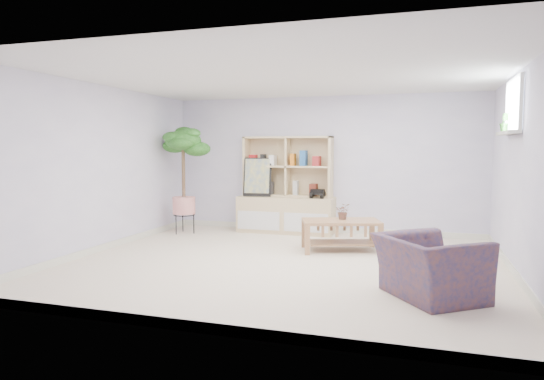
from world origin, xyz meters
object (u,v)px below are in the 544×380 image
(floor_tree, at_px, (184,180))
(armchair, at_px, (430,263))
(coffee_table, at_px, (341,235))
(storage_unit, at_px, (286,185))

(floor_tree, distance_m, armchair, 4.87)
(coffee_table, bearing_deg, armchair, -77.10)
(armchair, bearing_deg, coffee_table, -4.68)
(coffee_table, height_order, armchair, armchair)
(coffee_table, bearing_deg, floor_tree, 148.75)
(coffee_table, bearing_deg, storage_unit, 114.81)
(storage_unit, xyz_separation_m, floor_tree, (-1.69, -0.61, 0.09))
(storage_unit, relative_size, coffee_table, 1.54)
(coffee_table, distance_m, floor_tree, 3.03)
(storage_unit, bearing_deg, floor_tree, -160.29)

